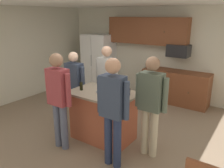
{
  "coord_description": "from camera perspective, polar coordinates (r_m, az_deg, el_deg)",
  "views": [
    {
      "loc": [
        2.57,
        -3.48,
        2.35
      ],
      "look_at": [
        0.13,
        0.07,
        1.05
      ],
      "focal_mm": 36.63,
      "sensor_mm": 36.0,
      "label": 1
    }
  ],
  "objects": [
    {
      "name": "glass_pilsner",
      "position": [
        4.44,
        -7.69,
        -0.52
      ],
      "size": [
        0.06,
        0.06,
        0.16
      ],
      "color": "black",
      "rests_on": "kitchen_island"
    },
    {
      "name": "person_host_foreground",
      "position": [
        3.48,
        0.19,
        -5.53
      ],
      "size": [
        0.57,
        0.23,
        1.77
      ],
      "rotation": [
        0.0,
        0.0,
        2.38
      ],
      "color": "#232D4C",
      "rests_on": "ground"
    },
    {
      "name": "person_guest_right",
      "position": [
        5.07,
        -1.3,
        1.32
      ],
      "size": [
        0.57,
        0.23,
        1.73
      ],
      "rotation": [
        0.0,
        0.0,
        -1.04
      ],
      "color": "#232D4C",
      "rests_on": "ground"
    },
    {
      "name": "person_guest_left",
      "position": [
        3.81,
        9.67,
        -4.08
      ],
      "size": [
        0.57,
        0.23,
        1.74
      ],
      "rotation": [
        0.0,
        0.0,
        -3.14
      ],
      "color": "tan",
      "rests_on": "ground"
    },
    {
      "name": "tumbler_amber",
      "position": [
        4.14,
        4.16,
        -1.94
      ],
      "size": [
        0.06,
        0.06,
        0.13
      ],
      "color": "black",
      "rests_on": "kitchen_island"
    },
    {
      "name": "kitchen_island",
      "position": [
        4.48,
        -2.2,
        -7.84
      ],
      "size": [
        1.26,
        0.86,
        0.96
      ],
      "color": "#9E4C33",
      "rests_on": "ground"
    },
    {
      "name": "refrigerator",
      "position": [
        7.58,
        -3.36,
        5.63
      ],
      "size": [
        0.93,
        0.76,
        1.77
      ],
      "color": "white",
      "rests_on": "ground"
    },
    {
      "name": "microwave_over_range",
      "position": [
        6.36,
        16.29,
        7.99
      ],
      "size": [
        0.56,
        0.4,
        0.32
      ],
      "primitive_type": "cube",
      "color": "black"
    },
    {
      "name": "side_wall_left",
      "position": [
        6.82,
        -24.22,
        6.47
      ],
      "size": [
        0.1,
        5.6,
        2.6
      ],
      "primitive_type": "cube",
      "color": "beige",
      "rests_on": "ground"
    },
    {
      "name": "person_guest_by_door",
      "position": [
        5.05,
        -9.31,
        0.2
      ],
      "size": [
        0.57,
        0.22,
        1.62
      ],
      "rotation": [
        0.0,
        0.0,
        -0.23
      ],
      "color": "tan",
      "rests_on": "ground"
    },
    {
      "name": "floor",
      "position": [
        4.93,
        -1.7,
        -11.72
      ],
      "size": [
        7.04,
        7.04,
        0.0
      ],
      "primitive_type": "plane",
      "color": "#7F6B56",
      "rests_on": "ground"
    },
    {
      "name": "ceiling",
      "position": [
        4.34,
        -2.02,
        20.07
      ],
      "size": [
        7.04,
        7.04,
        0.0
      ],
      "primitive_type": "plane",
      "color": "white"
    },
    {
      "name": "serving_tray",
      "position": [
        4.25,
        -0.5,
        -2.01
      ],
      "size": [
        0.44,
        0.3,
        0.04
      ],
      "color": "#B7B7BC",
      "rests_on": "kitchen_island"
    },
    {
      "name": "cabinet_run_lower",
      "position": [
        6.56,
        15.53,
        -0.68
      ],
      "size": [
        1.8,
        0.63,
        0.9
      ],
      "color": "brown",
      "rests_on": "ground"
    },
    {
      "name": "person_elder_center",
      "position": [
        4.08,
        -13.17,
        -2.74
      ],
      "size": [
        0.57,
        0.23,
        1.75
      ],
      "rotation": [
        0.0,
        0.0,
        1.0
      ],
      "color": "#4C5166",
      "rests_on": "ground"
    },
    {
      "name": "glass_short_whisky",
      "position": [
        4.36,
        1.67,
        -0.65
      ],
      "size": [
        0.06,
        0.06,
        0.17
      ],
      "color": "black",
      "rests_on": "kitchen_island"
    },
    {
      "name": "back_wall",
      "position": [
        6.87,
        12.24,
        7.62
      ],
      "size": [
        6.4,
        0.1,
        2.6
      ],
      "primitive_type": "cube",
      "color": "beige",
      "rests_on": "ground"
    },
    {
      "name": "cabinet_run_upper",
      "position": [
        6.78,
        8.71,
        13.01
      ],
      "size": [
        2.4,
        0.38,
        0.75
      ],
      "color": "brown"
    }
  ]
}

